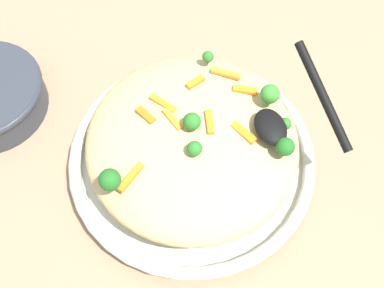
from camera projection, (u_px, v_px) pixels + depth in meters
ground_plane at (192, 166)px, 0.70m from camera, size 2.40×2.40×0.00m
serving_bowl at (192, 159)px, 0.68m from camera, size 0.35×0.35×0.04m
pasta_mound at (192, 142)px, 0.63m from camera, size 0.30×0.29×0.08m
carrot_piece_0 at (195, 82)px, 0.64m from camera, size 0.02×0.03×0.01m
carrot_piece_1 at (211, 125)px, 0.60m from camera, size 0.04×0.02×0.01m
carrot_piece_2 at (163, 104)px, 0.62m from camera, size 0.04×0.03×0.01m
carrot_piece_3 at (146, 115)px, 0.61m from camera, size 0.03×0.02×0.01m
carrot_piece_4 at (226, 73)px, 0.65m from camera, size 0.03×0.04×0.01m
carrot_piece_5 at (244, 133)px, 0.60m from camera, size 0.04×0.03×0.01m
carrot_piece_6 at (245, 90)px, 0.64m from camera, size 0.02×0.03×0.01m
carrot_piece_7 at (131, 177)px, 0.57m from camera, size 0.03×0.04×0.01m
carrot_piece_8 at (173, 119)px, 0.61m from camera, size 0.04×0.02×0.01m
broccoli_floret_0 at (189, 122)px, 0.59m from camera, size 0.02×0.02×0.03m
broccoli_floret_1 at (285, 147)px, 0.58m from camera, size 0.02×0.02×0.03m
broccoli_floret_2 at (270, 94)px, 0.61m from camera, size 0.03×0.03×0.03m
broccoli_floret_3 at (110, 180)px, 0.55m from camera, size 0.03×0.03×0.03m
broccoli_floret_4 at (208, 57)px, 0.65m from camera, size 0.02×0.02×0.02m
broccoli_floret_5 at (195, 149)px, 0.57m from camera, size 0.02×0.02×0.02m
broccoli_floret_6 at (285, 124)px, 0.60m from camera, size 0.02×0.02×0.02m
serving_spoon at (289, 116)px, 0.59m from camera, size 0.15×0.11×0.07m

